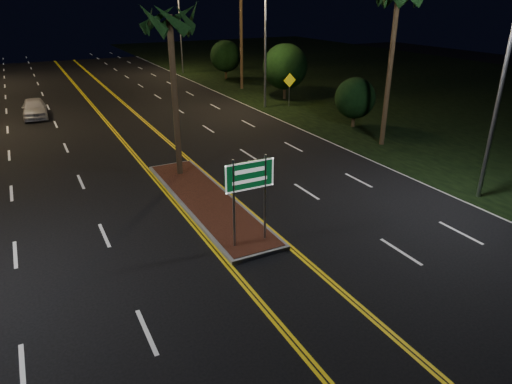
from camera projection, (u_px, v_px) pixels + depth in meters
ground at (291, 286)px, 14.05m from camera, size 120.00×120.00×0.00m
grass_right at (413, 82)px, 47.10m from camera, size 40.00×110.00×0.01m
median_island at (206, 201)px, 19.73m from camera, size 2.25×10.25×0.17m
highway_sign at (250, 184)px, 15.38m from camera, size 1.80×0.08×3.20m
streetlight_right_near at (499, 67)px, 17.93m from camera, size 1.91×0.44×9.00m
streetlight_right_mid at (261, 33)px, 34.23m from camera, size 1.91×0.44×9.00m
streetlight_right_far at (177, 21)px, 50.53m from camera, size 1.91×0.44×9.00m
palm_median at (169, 20)px, 19.73m from camera, size 2.40×2.40×8.30m
shrub_near at (355, 98)px, 30.40m from camera, size 2.70×2.70×3.30m
shrub_mid at (285, 67)px, 38.45m from camera, size 3.78×3.78×4.62m
shrub_far at (226, 56)px, 48.30m from camera, size 3.24×3.24×3.96m
car_near at (34, 107)px, 33.22m from camera, size 2.25×4.90×1.61m
warning_sign at (290, 85)px, 36.29m from camera, size 1.10×0.08×2.61m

